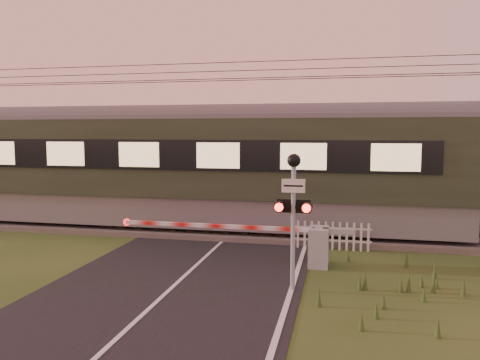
# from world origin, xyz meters

# --- Properties ---
(ground) EXTENTS (160.00, 160.00, 0.00)m
(ground) POSITION_xyz_m (0.00, 0.00, 0.00)
(ground) COLOR #284018
(ground) RESTS_ON ground
(road) EXTENTS (6.00, 140.00, 0.03)m
(road) POSITION_xyz_m (0.02, -0.23, 0.01)
(road) COLOR black
(road) RESTS_ON ground
(track_bed) EXTENTS (140.00, 3.40, 0.39)m
(track_bed) POSITION_xyz_m (0.00, 6.50, 0.07)
(track_bed) COLOR #47423D
(track_bed) RESTS_ON ground
(overhead_wires) EXTENTS (120.00, 0.62, 0.62)m
(overhead_wires) POSITION_xyz_m (0.00, 6.50, 5.72)
(overhead_wires) COLOR black
(overhead_wires) RESTS_ON ground
(boom_gate) EXTENTS (6.72, 0.82, 1.09)m
(boom_gate) POSITION_xyz_m (2.94, 2.75, 0.60)
(boom_gate) COLOR gray
(boom_gate) RESTS_ON ground
(crossing_signal) EXTENTS (0.81, 0.34, 3.17)m
(crossing_signal) POSITION_xyz_m (2.77, 0.58, 2.18)
(crossing_signal) COLOR gray
(crossing_signal) RESTS_ON ground
(picket_fence) EXTENTS (2.36, 0.07, 0.88)m
(picket_fence) POSITION_xyz_m (3.61, 4.60, 0.44)
(picket_fence) COLOR silver
(picket_fence) RESTS_ON ground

